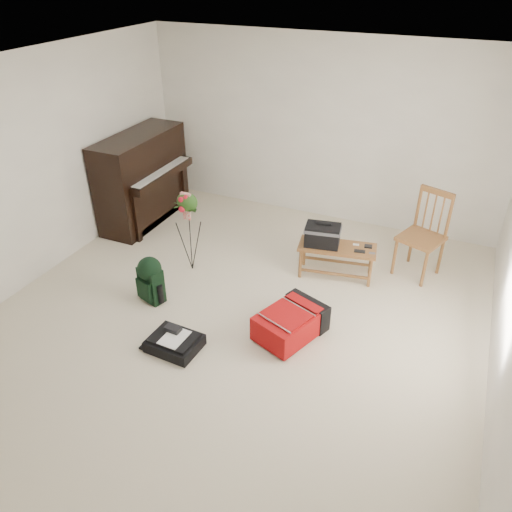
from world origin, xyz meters
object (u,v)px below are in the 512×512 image
at_px(red_suitcase, 292,320).
at_px(green_backpack, 150,278).
at_px(piano, 143,180).
at_px(dining_chair, 422,235).
at_px(black_duffel, 175,342).
at_px(flower_stand, 190,232).
at_px(bench, 328,238).

distance_m(red_suitcase, green_backpack, 1.63).
height_order(piano, dining_chair, piano).
relative_size(red_suitcase, black_duffel, 1.63).
bearing_deg(piano, black_duffel, -50.29).
bearing_deg(red_suitcase, flower_stand, 178.55).
relative_size(piano, flower_stand, 1.43).
bearing_deg(dining_chair, bench, -134.10).
xyz_separation_m(piano, flower_stand, (1.28, -0.91, -0.09)).
height_order(bench, green_backpack, bench).
height_order(dining_chair, green_backpack, dining_chair).
bearing_deg(piano, dining_chair, 2.08).
bearing_deg(piano, bench, -6.86).
bearing_deg(bench, flower_stand, -169.50).
bearing_deg(bench, green_backpack, -150.71).
relative_size(red_suitcase, flower_stand, 0.79).
relative_size(black_duffel, green_backpack, 0.93).
relative_size(piano, bench, 1.59).
bearing_deg(dining_chair, red_suitcase, -99.83).
xyz_separation_m(piano, dining_chair, (3.79, 0.14, -0.09)).
height_order(piano, bench, piano).
relative_size(bench, black_duffel, 1.86).
distance_m(piano, flower_stand, 1.57).
xyz_separation_m(dining_chair, red_suitcase, (-0.98, -1.67, -0.35)).
distance_m(bench, flower_stand, 1.62).
height_order(red_suitcase, green_backpack, green_backpack).
xyz_separation_m(piano, black_duffel, (1.85, -2.23, -0.52)).
bearing_deg(green_backpack, red_suitcase, 21.20).
xyz_separation_m(bench, green_backpack, (-1.60, -1.31, -0.19)).
bearing_deg(bench, piano, 163.05).
bearing_deg(dining_chair, green_backpack, -125.00).
bearing_deg(piano, green_backpack, -53.91).
xyz_separation_m(red_suitcase, green_backpack, (-1.62, -0.11, 0.14)).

